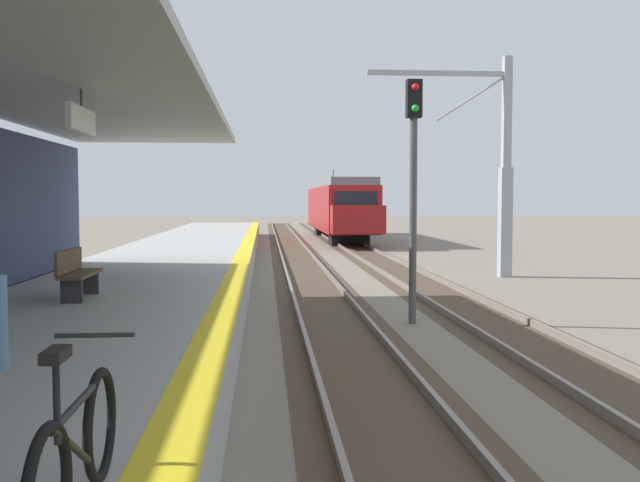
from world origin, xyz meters
The scene contains 8 objects.
station_platform centered at (-2.50, 16.00, 0.45)m, with size 5.00×80.00×0.91m.
track_pair_nearest_platform centered at (1.90, 20.00, 0.05)m, with size 2.34×120.00×0.16m.
track_pair_middle centered at (5.30, 20.00, 0.05)m, with size 2.34×120.00×0.16m.
approaching_train centered at (5.30, 48.58, 2.18)m, with size 2.93×19.60×4.76m.
bicycle_beside_commuter centered at (-0.61, 5.94, 1.29)m, with size 0.48×1.82×1.04m.
rail_signal_post centered at (3.59, 17.00, 3.19)m, with size 0.32×0.34×5.20m.
catenary_pylon_far_side centered at (8.35, 25.84, 3.60)m, with size 5.00×0.40×7.50m.
platform_bench centered at (-2.94, 14.97, 1.37)m, with size 0.45×1.60×0.88m.
Camera 1 is at (0.43, 1.97, 2.69)m, focal length 40.06 mm.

